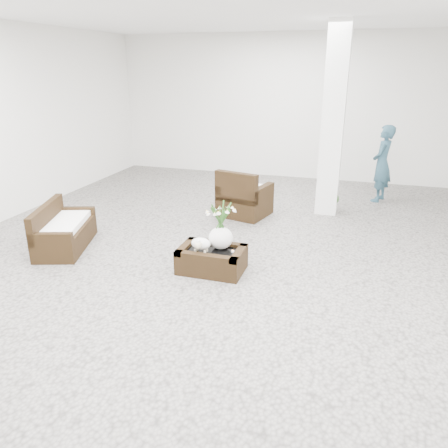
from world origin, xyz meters
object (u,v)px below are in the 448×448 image
(coffee_table, at_px, (212,260))
(loveseat, at_px, (64,227))
(armchair, at_px, (245,192))
(topiary, at_px, (327,179))

(coffee_table, bearing_deg, loveseat, 177.59)
(coffee_table, distance_m, loveseat, 2.49)
(coffee_table, relative_size, armchair, 0.99)
(topiary, bearing_deg, coffee_table, -111.34)
(coffee_table, height_order, armchair, armchair)
(coffee_table, xyz_separation_m, topiary, (1.27, 3.25, 0.49))
(coffee_table, xyz_separation_m, armchair, (-0.19, 2.52, 0.30))
(armchair, distance_m, loveseat, 3.33)
(armchair, bearing_deg, topiary, -139.79)
(loveseat, bearing_deg, armchair, -61.81)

